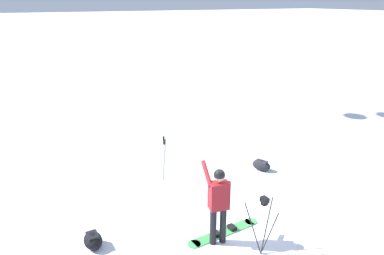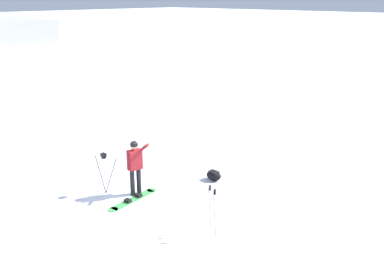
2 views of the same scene
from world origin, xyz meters
TOP-DOWN VIEW (x-y plane):
  - ground_plane at (0.00, 0.00)m, footprint 300.00×300.00m
  - snowboarder at (0.50, 0.64)m, footprint 0.46×0.71m
  - snowboard at (0.20, 0.42)m, footprint 1.85×0.41m
  - gear_bag_large at (-2.51, -1.75)m, footprint 0.52×0.65m
  - camera_tripod at (-0.08, 1.38)m, footprint 0.65×0.64m
  - gear_bag_small at (2.88, -0.42)m, footprint 0.38×0.52m
  - ski_poles at (0.35, -2.49)m, footprint 0.22×0.28m

SIDE VIEW (x-z plane):
  - ground_plane at x=0.00m, z-range 0.00..0.00m
  - snowboard at x=0.20m, z-range -0.03..0.07m
  - gear_bag_small at x=2.88m, z-range 0.01..0.33m
  - gear_bag_large at x=-2.51m, z-range 0.01..0.34m
  - ski_poles at x=0.35m, z-range 0.20..1.50m
  - camera_tripod at x=-0.08m, z-range 0.28..1.58m
  - snowboarder at x=0.50m, z-range 0.18..1.91m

